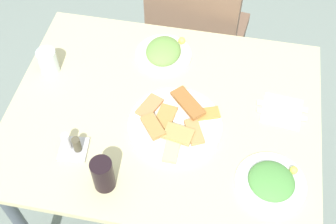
# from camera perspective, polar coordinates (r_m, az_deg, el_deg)

# --- Properties ---
(ground_plane) EXTENTS (6.00, 6.00, 0.00)m
(ground_plane) POSITION_cam_1_polar(r_m,az_deg,el_deg) (2.15, -0.42, -11.88)
(ground_plane) COLOR gray
(dining_table) EXTENTS (1.06, 0.84, 0.75)m
(dining_table) POSITION_cam_1_polar(r_m,az_deg,el_deg) (1.58, -0.57, -1.85)
(dining_table) COLOR beige
(dining_table) RESTS_ON ground_plane
(dining_chair) EXTENTS (0.47, 0.47, 0.93)m
(dining_chair) POSITION_cam_1_polar(r_m,az_deg,el_deg) (2.08, 3.61, 10.14)
(dining_chair) COLOR brown
(dining_chair) RESTS_ON ground_plane
(pide_platter) EXTENTS (0.32, 0.32, 0.04)m
(pide_platter) POSITION_cam_1_polar(r_m,az_deg,el_deg) (1.46, 0.92, -1.55)
(pide_platter) COLOR white
(pide_platter) RESTS_ON dining_table
(salad_plate_greens) EXTENTS (0.21, 0.21, 0.06)m
(salad_plate_greens) POSITION_cam_1_polar(r_m,az_deg,el_deg) (1.66, -0.57, 7.82)
(salad_plate_greens) COLOR white
(salad_plate_greens) RESTS_ON dining_table
(salad_plate_rice) EXTENTS (0.22, 0.22, 0.04)m
(salad_plate_rice) POSITION_cam_1_polar(r_m,az_deg,el_deg) (1.38, 13.29, -8.82)
(salad_plate_rice) COLOR white
(salad_plate_rice) RESTS_ON dining_table
(soda_can) EXTENTS (0.08, 0.08, 0.12)m
(soda_can) POSITION_cam_1_polar(r_m,az_deg,el_deg) (1.32, -8.45, -8.03)
(soda_can) COLOR black
(soda_can) RESTS_ON dining_table
(drinking_glass) EXTENTS (0.07, 0.07, 0.09)m
(drinking_glass) POSITION_cam_1_polar(r_m,az_deg,el_deg) (1.65, -15.33, 6.37)
(drinking_glass) COLOR silver
(drinking_glass) RESTS_ON dining_table
(paper_napkin) EXTENTS (0.14, 0.14, 0.00)m
(paper_napkin) POSITION_cam_1_polar(r_m,az_deg,el_deg) (1.55, 14.58, 0.12)
(paper_napkin) COLOR white
(paper_napkin) RESTS_ON dining_table
(fork) EXTENTS (0.17, 0.02, 0.00)m
(fork) POSITION_cam_1_polar(r_m,az_deg,el_deg) (1.54, 14.58, -0.32)
(fork) COLOR silver
(fork) RESTS_ON paper_napkin
(spoon) EXTENTS (0.17, 0.02, 0.00)m
(spoon) POSITION_cam_1_polar(r_m,az_deg,el_deg) (1.56, 14.63, 0.73)
(spoon) COLOR silver
(spoon) RESTS_ON paper_napkin
(condiment_caddy) EXTENTS (0.10, 0.10, 0.08)m
(condiment_caddy) POSITION_cam_1_polar(r_m,az_deg,el_deg) (1.43, -12.31, -4.38)
(condiment_caddy) COLOR #B2B2B7
(condiment_caddy) RESTS_ON dining_table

